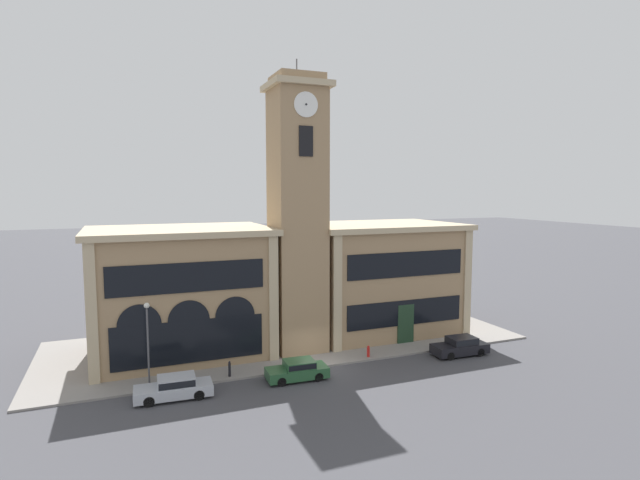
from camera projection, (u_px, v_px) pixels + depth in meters
name	position (u px, v px, depth m)	size (l,w,h in m)	color
ground_plane	(319.00, 369.00, 35.64)	(300.00, 300.00, 0.00)	#424247
sidewalk_kerb	(288.00, 340.00, 42.03)	(38.44, 13.88, 0.15)	gray
clock_tower	(297.00, 216.00, 38.71)	(4.53, 4.53, 22.56)	#9E7F5B
town_hall_left_wing	(181.00, 291.00, 38.54)	(13.58, 10.00, 9.85)	#9E7F5B
town_hall_right_wing	(379.00, 277.00, 45.05)	(13.70, 10.00, 9.74)	#9E7F5B
parked_car_near	(175.00, 387.00, 30.53)	(4.73, 2.01, 1.37)	#B2B7C1
parked_car_mid	(298.00, 370.00, 33.52)	(4.20, 1.93, 1.32)	#285633
parked_car_far	(460.00, 346.00, 38.50)	(4.43, 1.95, 1.43)	black
street_lamp	(148.00, 331.00, 31.66)	(0.36, 0.36, 5.49)	#4C4C51
bollard	(230.00, 369.00, 33.71)	(0.18, 0.18, 1.06)	black
fire_hydrant	(368.00, 351.00, 37.67)	(0.22, 0.22, 0.87)	red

